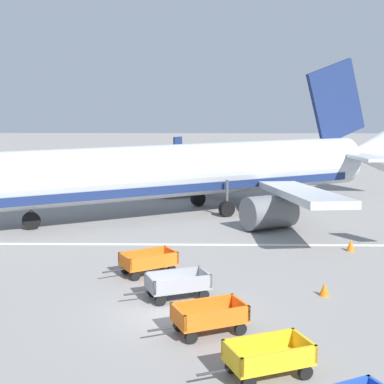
# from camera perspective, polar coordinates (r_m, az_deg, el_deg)

# --- Properties ---
(ground_plane) EXTENTS (220.00, 220.00, 0.00)m
(ground_plane) POSITION_cam_1_polar(r_m,az_deg,el_deg) (22.52, -2.06, -12.05)
(ground_plane) COLOR gray
(apron_stripe) EXTENTS (120.00, 0.36, 0.01)m
(apron_stripe) POSITION_cam_1_polar(r_m,az_deg,el_deg) (32.33, -1.10, -5.30)
(apron_stripe) COLOR silver
(apron_stripe) RESTS_ON ground
(airplane) EXTENTS (34.88, 28.85, 11.34)m
(airplane) POSITION_cam_1_polar(r_m,az_deg,el_deg) (40.56, 0.20, 2.14)
(airplane) COLOR #B2B7BC
(airplane) RESTS_ON ground
(baggage_cart_second_in_row) EXTENTS (3.57, 2.22, 1.07)m
(baggage_cart_second_in_row) POSITION_cam_1_polar(r_m,az_deg,el_deg) (17.80, 7.67, -16.13)
(baggage_cart_second_in_row) COLOR gold
(baggage_cart_second_in_row) RESTS_ON ground
(baggage_cart_third_in_row) EXTENTS (3.55, 2.27, 1.07)m
(baggage_cart_third_in_row) POSITION_cam_1_polar(r_m,az_deg,el_deg) (20.55, 1.75, -12.43)
(baggage_cart_third_in_row) COLOR orange
(baggage_cart_third_in_row) RESTS_ON ground
(baggage_cart_fourth_in_row) EXTENTS (3.57, 2.23, 1.07)m
(baggage_cart_fourth_in_row) POSITION_cam_1_polar(r_m,az_deg,el_deg) (23.85, -1.46, -9.26)
(baggage_cart_fourth_in_row) COLOR gray
(baggage_cart_fourth_in_row) RESTS_ON ground
(baggage_cart_far_end) EXTENTS (3.43, 2.48, 1.07)m
(baggage_cart_far_end) POSITION_cam_1_polar(r_m,az_deg,el_deg) (27.01, -4.42, -7.01)
(baggage_cart_far_end) COLOR orange
(baggage_cart_far_end) RESTS_ON ground
(traffic_cone_near_plane) EXTENTS (0.43, 0.43, 0.57)m
(traffic_cone_near_plane) POSITION_cam_1_polar(r_m,az_deg,el_deg) (24.88, 13.15, -9.48)
(traffic_cone_near_plane) COLOR orange
(traffic_cone_near_plane) RESTS_ON ground
(traffic_cone_mid_apron) EXTENTS (0.47, 0.47, 0.62)m
(traffic_cone_mid_apron) POSITION_cam_1_polar(r_m,az_deg,el_deg) (32.14, 15.65, -5.19)
(traffic_cone_mid_apron) COLOR orange
(traffic_cone_mid_apron) RESTS_ON ground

